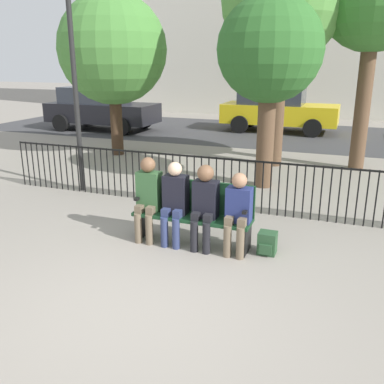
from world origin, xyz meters
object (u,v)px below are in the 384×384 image
object	(u,v)px
seated_person_2	(205,202)
parked_car_1	(100,108)
seated_person_1	(175,199)
tree_2	(113,50)
seated_person_0	(148,194)
backpack	(267,243)
lamp_post	(72,54)
park_bench	(194,211)
tree_1	(375,0)
tree_0	(270,52)
seated_person_3	(238,209)
parked_car_2	(277,109)
tree_3	(284,1)

from	to	relation	value
seated_person_2	parked_car_1	world-z (taller)	parked_car_1
seated_person_1	tree_2	xyz separation A→B (m)	(-3.95, 5.17, 2.17)
seated_person_0	seated_person_2	xyz separation A→B (m)	(0.88, -0.00, -0.01)
seated_person_0	backpack	bearing A→B (deg)	3.75
seated_person_1	lamp_post	bearing A→B (deg)	147.38
park_bench	backpack	bearing A→B (deg)	-0.55
lamp_post	tree_1	bearing A→B (deg)	36.50
tree_0	lamp_post	xyz separation A→B (m)	(-3.46, -1.59, -0.04)
seated_person_3	seated_person_2	bearing A→B (deg)	179.49
parked_car_2	park_bench	bearing A→B (deg)	-86.41
seated_person_2	seated_person_3	bearing A→B (deg)	-0.51
park_bench	parked_car_2	size ratio (longest dim) A/B	0.41
seated_person_2	tree_2	size ratio (longest dim) A/B	0.28
tree_2	tree_3	world-z (taller)	tree_3
seated_person_3	parked_car_2	size ratio (longest dim) A/B	0.27
tree_2	lamp_post	bearing A→B (deg)	-71.74
seated_person_1	backpack	bearing A→B (deg)	5.00
tree_0	parked_car_1	size ratio (longest dim) A/B	0.91
seated_person_1	seated_person_3	distance (m)	0.94
seated_person_3	backpack	xyz separation A→B (m)	(0.40, 0.12, -0.49)
seated_person_3	lamp_post	distance (m)	4.68
seated_person_0	tree_2	xyz separation A→B (m)	(-3.53, 5.17, 2.15)
tree_2	tree_0	bearing A→B (deg)	-21.05
park_bench	tree_0	size ratio (longest dim) A/B	0.45
tree_2	tree_3	size ratio (longest dim) A/B	0.80
backpack	tree_2	world-z (taller)	tree_2
tree_0	tree_3	world-z (taller)	tree_3
park_bench	backpack	xyz separation A→B (m)	(1.09, -0.01, -0.34)
seated_person_3	lamp_post	size ratio (longest dim) A/B	0.28
tree_2	tree_3	bearing A→B (deg)	3.51
tree_1	parked_car_1	distance (m)	10.25
seated_person_1	parked_car_1	world-z (taller)	parked_car_1
backpack	tree_3	distance (m)	6.56
seated_person_2	tree_1	size ratio (longest dim) A/B	0.24
park_bench	parked_car_2	world-z (taller)	parked_car_2
park_bench	tree_1	bearing A→B (deg)	68.62
seated_person_3	tree_1	bearing A→B (deg)	75.27
lamp_post	seated_person_1	bearing A→B (deg)	-32.62
park_bench	seated_person_0	distance (m)	0.72
backpack	parked_car_2	xyz separation A→B (m)	(-1.77, 10.76, 0.69)
tree_2	parked_car_2	distance (m)	7.01
seated_person_1	tree_3	size ratio (longest dim) A/B	0.23
seated_person_0	tree_0	size ratio (longest dim) A/B	0.33
tree_3	seated_person_0	bearing A→B (deg)	-99.41
seated_person_1	tree_3	xyz separation A→B (m)	(0.48, 5.44, 3.22)
seated_person_1	parked_car_2	distance (m)	10.89
parked_car_1	tree_3	bearing A→B (deg)	-25.19
tree_1	park_bench	bearing A→B (deg)	-111.38
seated_person_1	seated_person_0	bearing A→B (deg)	179.75
tree_0	tree_3	distance (m)	2.34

